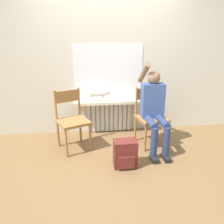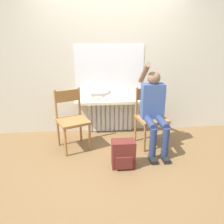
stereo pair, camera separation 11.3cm
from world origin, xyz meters
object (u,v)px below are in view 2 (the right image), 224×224
Objects in this scene: person at (154,107)px; backpack at (123,154)px; chair_left at (72,119)px; chair_right at (151,116)px; cat at (101,93)px.

person reaches higher than backpack.
chair_left is at bearing 138.65° from backpack.
backpack is at bearing -65.30° from chair_left.
chair_right reaches higher than backpack.
person is at bearing 43.89° from backpack.
person reaches higher than chair_left.
cat is (-0.78, 0.46, 0.28)m from chair_right.
backpack is at bearing -139.95° from chair_right.
chair_left is 2.43× the size of backpack.
backpack is (-0.52, -0.64, -0.29)m from chair_right.
cat is 1.24× the size of backpack.
person is (1.25, -0.13, 0.19)m from chair_left.
chair_left is 0.72m from cat.
cat is (-0.79, 0.59, 0.09)m from person.
cat is at bearing 143.04° from person.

